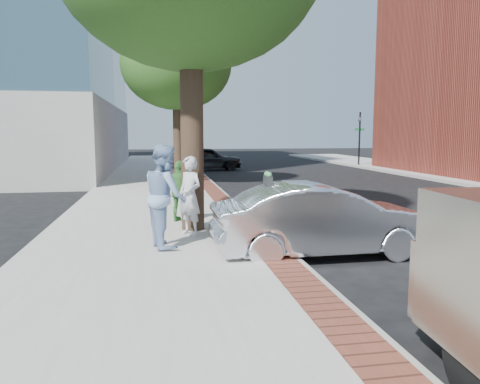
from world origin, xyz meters
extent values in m
plane|color=black|center=(0.00, 0.00, 0.00)|extent=(120.00, 120.00, 0.00)
cube|color=#9E9991|center=(-1.50, 8.00, 0.07)|extent=(5.00, 60.00, 0.15)
cube|color=brown|center=(0.70, 8.00, 0.15)|extent=(0.60, 60.00, 0.01)
cube|color=gray|center=(1.05, 8.00, 0.07)|extent=(0.10, 60.00, 0.15)
cylinder|color=black|center=(0.90, 22.00, 1.90)|extent=(0.12, 0.12, 3.80)
imported|color=black|center=(0.90, 22.00, 3.00)|extent=(0.18, 0.15, 0.90)
cube|color=#1E7238|center=(0.90, 22.00, 2.60)|extent=(0.70, 0.03, 0.18)
cylinder|color=black|center=(12.50, 22.00, 1.90)|extent=(0.12, 0.12, 3.80)
imported|color=black|center=(12.50, 22.00, 3.00)|extent=(0.18, 0.15, 0.90)
cube|color=#1E7238|center=(12.50, 22.00, 2.60)|extent=(0.70, 0.03, 0.18)
cylinder|color=black|center=(-0.60, 1.90, 2.35)|extent=(0.52, 0.52, 4.40)
cylinder|color=black|center=(-0.50, 12.00, 2.08)|extent=(0.40, 0.40, 3.85)
ellipsoid|color=#134416|center=(-0.50, 12.00, 5.32)|extent=(4.80, 4.80, 3.94)
cylinder|color=gray|center=(0.74, 0.03, 0.72)|extent=(0.07, 0.07, 1.15)
cube|color=#2D3030|center=(0.74, -0.06, 1.42)|extent=(0.12, 0.14, 0.24)
cube|color=#2D3030|center=(0.74, 0.12, 1.42)|extent=(0.12, 0.14, 0.24)
sphere|color=#3F8C4C|center=(0.74, -0.06, 1.57)|extent=(0.11, 0.11, 0.11)
sphere|color=#3F8C4C|center=(0.74, 0.12, 1.57)|extent=(0.11, 0.11, 0.11)
imported|color=#B9BABF|center=(-0.71, 1.27, 1.01)|extent=(0.71, 0.75, 1.73)
imported|color=#809EC6|center=(-1.25, 0.30, 1.16)|extent=(0.96, 1.13, 2.02)
imported|color=#43893E|center=(-0.85, 2.87, 0.92)|extent=(0.96, 0.80, 1.54)
imported|color=silver|center=(1.74, -0.38, 0.70)|extent=(4.30, 1.55, 1.41)
imported|color=black|center=(1.68, 20.82, 0.75)|extent=(4.46, 1.92, 1.50)
cylinder|color=black|center=(1.38, -5.32, 0.35)|extent=(0.28, 0.71, 0.69)
camera|label=1|loc=(-1.38, -8.85, 2.38)|focal=35.00mm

